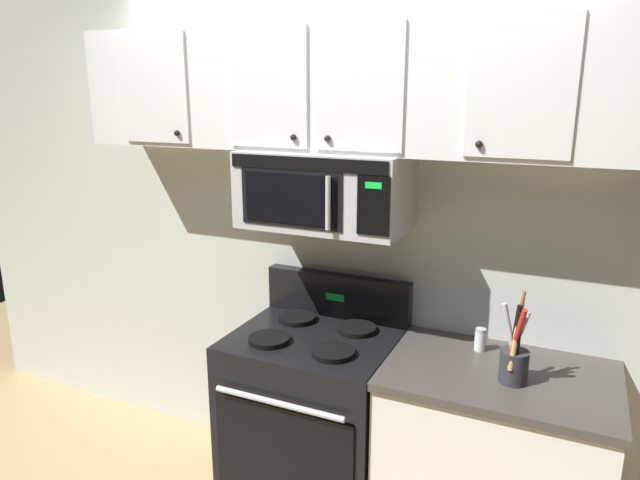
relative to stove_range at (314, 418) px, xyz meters
name	(u,v)px	position (x,y,z in m)	size (l,w,h in m)	color
back_wall	(345,226)	(0.00, 0.37, 0.88)	(5.20, 0.10, 2.70)	silver
stove_range	(314,418)	(0.00, 0.00, 0.00)	(0.76, 0.69, 1.12)	black
over_range_microwave	(325,190)	(0.00, 0.12, 1.11)	(0.76, 0.43, 0.35)	#B7BABF
upper_cabinets	(328,88)	(0.00, 0.15, 1.56)	(2.50, 0.36, 0.55)	silver
counter_segment	(491,466)	(0.84, 0.01, -0.02)	(0.93, 0.65, 0.90)	white
utensil_crock_charcoal	(514,357)	(0.90, -0.07, 0.54)	(0.12, 0.12, 0.38)	#2D2D33
salt_shaker	(480,340)	(0.73, 0.17, 0.48)	(0.05, 0.05, 0.10)	white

